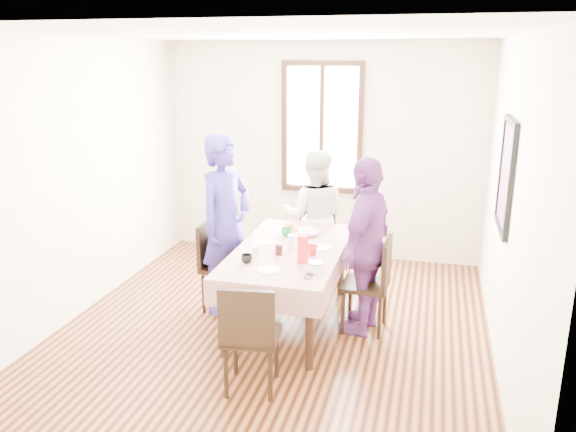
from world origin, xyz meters
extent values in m
plane|color=black|center=(0.00, 0.00, 0.00)|extent=(4.50, 4.50, 0.00)
plane|color=beige|center=(0.00, 2.25, 1.35)|extent=(4.00, 0.00, 4.00)
plane|color=beige|center=(2.00, 0.00, 1.35)|extent=(0.00, 4.50, 4.50)
cube|color=black|center=(0.00, 2.23, 1.65)|extent=(1.02, 0.06, 1.62)
cube|color=white|center=(0.00, 2.24, 1.65)|extent=(0.90, 0.02, 1.50)
cube|color=red|center=(1.98, 0.30, 1.55)|extent=(0.04, 0.76, 0.96)
cube|color=black|center=(0.11, 0.19, 0.38)|extent=(0.87, 1.70, 0.75)
cube|color=#500609|center=(0.11, 0.19, 0.76)|extent=(0.99, 1.82, 0.01)
cube|color=black|center=(-0.62, 0.35, 0.46)|extent=(0.42, 0.42, 0.91)
cube|color=black|center=(0.83, 0.24, 0.46)|extent=(0.44, 0.44, 0.91)
cube|color=black|center=(0.11, 1.36, 0.46)|extent=(0.44, 0.44, 0.91)
cube|color=black|center=(0.11, -0.98, 0.46)|extent=(0.47, 0.47, 0.91)
imported|color=navy|center=(-0.60, 0.35, 0.90)|extent=(0.65, 0.77, 1.80)
imported|color=silver|center=(0.11, 1.33, 0.76)|extent=(0.79, 0.64, 1.53)
imported|color=#6A337D|center=(0.81, 0.24, 0.84)|extent=(0.62, 1.05, 1.67)
imported|color=black|center=(-0.16, -0.27, 0.80)|extent=(0.11, 0.11, 0.08)
imported|color=red|center=(0.36, 0.08, 0.81)|extent=(0.14, 0.14, 0.09)
imported|color=#0C7226|center=(-0.02, 0.56, 0.80)|extent=(0.14, 0.14, 0.08)
imported|color=white|center=(0.20, 0.63, 0.79)|extent=(0.21, 0.21, 0.05)
cube|color=red|center=(0.31, -0.14, 0.89)|extent=(0.08, 0.08, 0.25)
cylinder|color=white|center=(0.46, -0.29, 0.79)|extent=(0.13, 0.13, 0.06)
cylinder|color=black|center=(0.05, 0.01, 0.81)|extent=(0.07, 0.07, 0.10)
cylinder|color=silver|center=(-0.14, -0.08, 0.81)|extent=(0.07, 0.07, 0.09)
cube|color=black|center=(0.43, -0.44, 0.77)|extent=(0.06, 0.13, 0.01)
cylinder|color=silver|center=(0.12, 0.23, 0.82)|extent=(0.06, 0.06, 0.13)
cylinder|color=white|center=(-0.19, 0.30, 0.77)|extent=(0.20, 0.20, 0.01)
cylinder|color=white|center=(0.38, 0.28, 0.77)|extent=(0.20, 0.20, 0.01)
cylinder|color=white|center=(0.11, 0.83, 0.77)|extent=(0.20, 0.20, 0.01)
cylinder|color=white|center=(0.08, -0.39, 0.77)|extent=(0.20, 0.20, 0.01)
cylinder|color=blue|center=(0.46, -0.29, 0.83)|extent=(0.12, 0.12, 0.01)
camera|label=1|loc=(1.38, -4.74, 2.55)|focal=35.54mm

